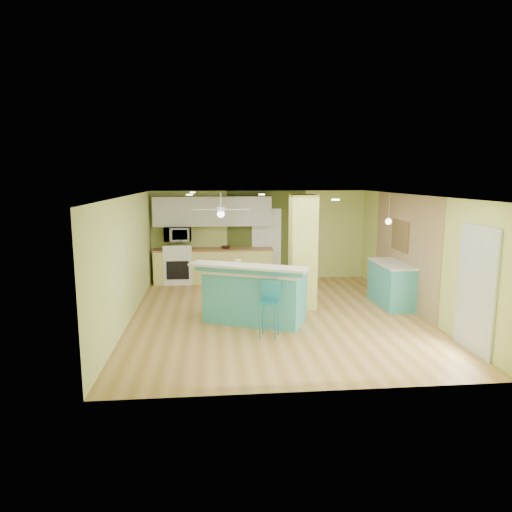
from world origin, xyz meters
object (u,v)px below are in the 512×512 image
at_px(bar_stool, 270,299).
at_px(canister, 237,263).
at_px(side_counter, 391,284).
at_px(peninsula, 255,294).
at_px(fruit_bowl, 226,247).

bearing_deg(bar_stool, canister, 131.65).
distance_m(bar_stool, side_counter, 3.50).
relative_size(peninsula, canister, 16.09).
relative_size(side_counter, canister, 9.90).
relative_size(bar_stool, fruit_bowl, 3.80).
distance_m(peninsula, canister, 0.72).
bearing_deg(peninsula, canister, 164.46).
distance_m(side_counter, fruit_bowl, 4.54).
bearing_deg(canister, peninsula, -39.50).
distance_m(side_counter, canister, 3.62).
bearing_deg(bar_stool, side_counter, 49.07).
bearing_deg(canister, side_counter, 9.82).
bearing_deg(bar_stool, peninsula, 119.45).
xyz_separation_m(side_counter, canister, (-3.51, -0.61, 0.65)).
relative_size(fruit_bowl, canister, 1.78).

